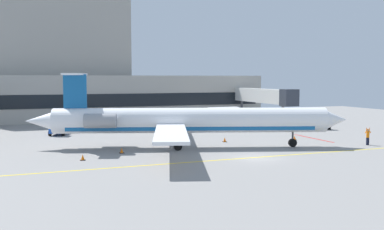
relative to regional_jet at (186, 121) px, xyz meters
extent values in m
cube|color=gray|center=(4.02, -8.06, -2.96)|extent=(120.00, 120.00, 0.10)
cube|color=yellow|center=(4.02, -7.86, -2.91)|extent=(108.00, 0.24, 0.01)
cube|color=red|center=(17.43, 1.40, -2.91)|extent=(0.30, 8.00, 0.01)
cube|color=#ADA89E|center=(-3.12, 37.90, 1.05)|extent=(61.38, 11.92, 7.93)
cube|color=#9F9A91|center=(-10.98, 40.88, 11.94)|extent=(27.81, 8.35, 13.83)
cube|color=black|center=(-3.12, 31.89, 0.72)|extent=(58.93, 0.12, 2.27)
cube|color=silver|center=(22.61, 23.72, 1.52)|extent=(1.40, 16.45, 2.40)
cube|color=#2D333D|center=(22.61, 14.59, 1.52)|extent=(2.40, 2.00, 2.64)
cylinder|color=#4C4C51|center=(22.61, 30.44, -1.30)|extent=(0.44, 0.44, 3.24)
cylinder|color=#4C4C51|center=(22.61, 16.29, -1.30)|extent=(0.44, 0.44, 3.24)
cylinder|color=white|center=(0.56, -0.18, 0.05)|extent=(28.51, 11.63, 2.68)
cube|color=#145999|center=(0.56, -0.18, -0.69)|extent=(25.65, 10.47, 0.48)
cone|color=white|center=(15.29, -5.02, 0.05)|extent=(3.62, 3.42, 2.63)
cone|color=white|center=(-14.42, 4.73, 0.05)|extent=(4.03, 3.26, 2.28)
cube|color=white|center=(0.90, 7.91, -0.35)|extent=(6.75, 13.16, 0.28)
cube|color=white|center=(-3.96, -6.91, -0.35)|extent=(6.75, 13.16, 0.28)
cylinder|color=gray|center=(-7.63, 4.73, 0.25)|extent=(3.52, 2.41, 1.48)
cylinder|color=gray|center=(-8.95, 0.71, 0.25)|extent=(3.52, 2.41, 1.48)
cube|color=#145999|center=(-11.06, 3.63, 3.18)|extent=(2.37, 0.98, 3.58)
cube|color=white|center=(-11.06, 3.63, 4.97)|extent=(3.12, 4.67, 0.20)
cylinder|color=#3F3F44|center=(11.08, -3.64, -1.65)|extent=(0.20, 0.20, 1.17)
cylinder|color=black|center=(11.08, -3.64, -2.46)|extent=(0.96, 0.61, 0.90)
cylinder|color=#3F3F44|center=(-0.28, 1.93, -1.65)|extent=(0.20, 0.20, 1.17)
cylinder|color=black|center=(-0.28, 1.93, -2.46)|extent=(0.96, 0.61, 0.90)
cylinder|color=#3F3F44|center=(-1.36, -1.39, -1.65)|extent=(0.20, 0.20, 1.17)
cylinder|color=black|center=(-1.36, -1.39, -2.46)|extent=(0.96, 0.61, 0.90)
cube|color=silver|center=(24.88, 9.60, -2.26)|extent=(2.85, 3.43, 0.61)
cube|color=#B8B1A9|center=(24.57, 8.84, -1.44)|extent=(2.01, 1.73, 1.03)
cylinder|color=black|center=(25.36, 8.29, -2.56)|extent=(0.52, 0.75, 0.70)
cylinder|color=black|center=(23.62, 9.00, -2.56)|extent=(0.52, 0.75, 0.70)
cylinder|color=black|center=(26.14, 10.19, -2.56)|extent=(0.52, 0.75, 0.70)
cylinder|color=black|center=(24.40, 10.90, -2.56)|extent=(0.52, 0.75, 0.70)
cube|color=#1E4CB2|center=(-11.72, 16.57, -2.25)|extent=(2.98, 4.28, 0.62)
cube|color=#1A4197|center=(-12.11, 15.53, -1.32)|extent=(2.00, 2.01, 1.24)
cylinder|color=black|center=(-11.40, 14.98, -2.56)|extent=(0.51, 0.75, 0.70)
cylinder|color=black|center=(-13.01, 15.57, -2.56)|extent=(0.51, 0.75, 0.70)
cylinder|color=black|center=(-10.44, 17.56, -2.56)|extent=(0.51, 0.75, 0.70)
cylinder|color=black|center=(-12.05, 18.16, -2.56)|extent=(0.51, 0.75, 0.70)
cube|color=#E5B20C|center=(16.14, 16.75, -2.27)|extent=(3.65, 2.17, 0.59)
cube|color=#C3970A|center=(17.08, 16.93, -1.41)|extent=(1.61, 1.63, 1.14)
cylinder|color=black|center=(17.17, 17.74, -2.56)|extent=(0.74, 0.41, 0.70)
cylinder|color=black|center=(17.46, 16.21, -2.56)|extent=(0.74, 0.41, 0.70)
cylinder|color=black|center=(14.81, 17.29, -2.56)|extent=(0.74, 0.41, 0.70)
cylinder|color=black|center=(15.11, 15.76, -2.56)|extent=(0.74, 0.41, 0.70)
cylinder|color=white|center=(15.74, 24.31, -1.46)|extent=(5.43, 2.44, 2.21)
sphere|color=white|center=(18.40, 24.43, -1.46)|extent=(2.17, 2.17, 2.17)
sphere|color=white|center=(13.07, 24.19, -1.46)|extent=(2.17, 2.17, 2.17)
cube|color=#59595B|center=(14.14, 24.31, -2.74)|extent=(0.60, 1.99, 0.35)
cube|color=#59595B|center=(17.34, 24.31, -2.74)|extent=(0.60, 1.99, 0.35)
cylinder|color=#191E33|center=(19.60, -5.51, -2.49)|extent=(0.18, 0.18, 0.85)
cylinder|color=#191E33|center=(19.80, -5.51, -2.49)|extent=(0.18, 0.18, 0.85)
cylinder|color=orange|center=(19.70, -5.51, -1.72)|extent=(0.34, 0.34, 0.70)
sphere|color=tan|center=(19.70, -5.51, -1.25)|extent=(0.24, 0.24, 0.24)
cylinder|color=orange|center=(19.48, -5.51, -1.32)|extent=(0.39, 0.09, 0.50)
cylinder|color=#F2590C|center=(19.48, -5.51, -1.10)|extent=(0.06, 0.06, 0.28)
cylinder|color=orange|center=(19.92, -5.51, -1.32)|extent=(0.39, 0.09, 0.50)
cylinder|color=#F2590C|center=(19.92, -5.51, -1.10)|extent=(0.06, 0.06, 0.28)
cone|color=orange|center=(-7.15, -0.94, -2.64)|extent=(0.36, 0.36, 0.55)
cube|color=black|center=(-7.15, -0.94, -2.89)|extent=(0.47, 0.47, 0.04)
cone|color=orange|center=(-11.29, -3.46, -2.64)|extent=(0.36, 0.36, 0.55)
cube|color=black|center=(-11.29, -3.46, -2.89)|extent=(0.47, 0.47, 0.04)
cone|color=orange|center=(14.34, 0.78, -2.64)|extent=(0.36, 0.36, 0.55)
cube|color=black|center=(14.34, 0.78, -2.89)|extent=(0.47, 0.47, 0.04)
cone|color=orange|center=(5.81, 2.46, -2.64)|extent=(0.36, 0.36, 0.55)
cube|color=black|center=(5.81, 2.46, -2.89)|extent=(0.47, 0.47, 0.04)
camera|label=1|loc=(-16.40, -44.36, 4.56)|focal=41.56mm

